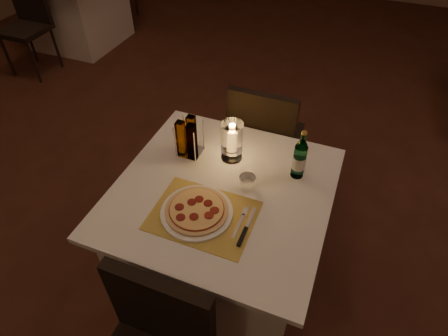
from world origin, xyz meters
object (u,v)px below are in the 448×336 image
(main_table, at_px, (223,236))
(tumbler, at_px, (247,183))
(water_bottle, at_px, (299,159))
(chair_far, at_px, (264,134))
(neighbor_table_left, at_px, (77,11))
(plate, at_px, (197,212))
(pizza, at_px, (197,210))
(hurricane_candle, at_px, (232,138))

(main_table, bearing_deg, tumbler, 22.81)
(water_bottle, bearing_deg, chair_far, 121.61)
(main_table, bearing_deg, neighbor_table_left, 139.46)
(neighbor_table_left, bearing_deg, chair_far, -30.82)
(plate, bearing_deg, main_table, 74.48)
(chair_far, distance_m, tumbler, 0.72)
(main_table, xyz_separation_m, chair_far, (-0.00, 0.71, 0.18))
(main_table, height_order, water_bottle, water_bottle)
(main_table, height_order, chair_far, chair_far)
(tumbler, xyz_separation_m, water_bottle, (0.20, 0.18, 0.07))
(main_table, relative_size, chair_far, 1.11)
(neighbor_table_left, bearing_deg, water_bottle, -34.93)
(tumbler, xyz_separation_m, neighbor_table_left, (-2.87, 2.32, -0.40))
(tumbler, bearing_deg, chair_far, 99.02)
(main_table, height_order, plate, plate)
(main_table, xyz_separation_m, neighbor_table_left, (-2.76, 2.36, 0.00))
(pizza, xyz_separation_m, tumbler, (0.16, 0.22, 0.01))
(hurricane_candle, bearing_deg, tumbler, -51.42)
(chair_far, bearing_deg, pizza, -93.19)
(water_bottle, bearing_deg, main_table, -143.74)
(plate, relative_size, water_bottle, 1.20)
(chair_far, xyz_separation_m, water_bottle, (0.30, -0.49, 0.30))
(pizza, distance_m, water_bottle, 0.54)
(neighbor_table_left, bearing_deg, hurricane_candle, -38.10)
(chair_far, bearing_deg, tumbler, -80.98)
(main_table, relative_size, plate, 3.12)
(main_table, distance_m, neighbor_table_left, 3.63)
(tumbler, relative_size, hurricane_candle, 0.36)
(water_bottle, bearing_deg, plate, -131.26)
(plate, distance_m, hurricane_candle, 0.42)
(chair_far, xyz_separation_m, tumbler, (0.11, -0.67, 0.23))
(main_table, height_order, hurricane_candle, hurricane_candle)
(main_table, xyz_separation_m, hurricane_candle, (-0.04, 0.23, 0.49))
(plate, bearing_deg, water_bottle, 48.74)
(water_bottle, relative_size, hurricane_candle, 1.24)
(chair_far, bearing_deg, neighbor_table_left, 149.18)
(pizza, bearing_deg, chair_far, 86.81)
(main_table, bearing_deg, plate, -105.52)
(tumbler, bearing_deg, main_table, -157.19)
(chair_far, distance_m, hurricane_candle, 0.58)
(chair_far, height_order, pizza, chair_far)
(plate, xyz_separation_m, water_bottle, (0.35, 0.40, 0.10))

